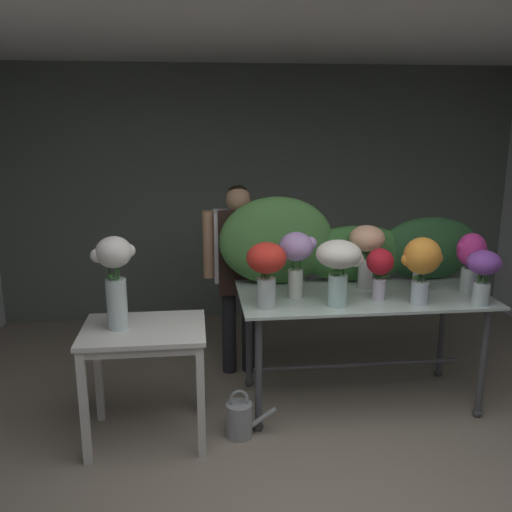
% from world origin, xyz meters
% --- Properties ---
extents(ground_plane, '(8.14, 8.14, 0.00)m').
position_xyz_m(ground_plane, '(0.00, 1.85, 0.00)').
color(ground_plane, gray).
extents(wall_back, '(5.58, 0.12, 2.66)m').
position_xyz_m(wall_back, '(0.00, 3.70, 1.33)').
color(wall_back, slate).
rests_on(wall_back, ground).
extents(ceiling_slab, '(5.70, 3.82, 0.12)m').
position_xyz_m(ceiling_slab, '(0.00, 1.85, 2.72)').
color(ceiling_slab, silver).
rests_on(ceiling_slab, wall_back).
extents(display_table_glass, '(1.81, 0.87, 0.87)m').
position_xyz_m(display_table_glass, '(0.51, 1.61, 0.73)').
color(display_table_glass, silver).
rests_on(display_table_glass, ground).
extents(side_table_white, '(0.80, 0.61, 0.80)m').
position_xyz_m(side_table_white, '(-1.05, 1.28, 0.69)').
color(side_table_white, white).
rests_on(side_table_white, ground).
extents(florist, '(0.58, 0.24, 1.60)m').
position_xyz_m(florist, '(-0.35, 2.23, 0.98)').
color(florist, '#232328').
rests_on(florist, ground).
extents(foliage_backdrop, '(2.08, 0.28, 0.68)m').
position_xyz_m(foliage_backdrop, '(0.41, 1.92, 1.15)').
color(foliage_backdrop, '#477F3D').
rests_on(foliage_backdrop, display_table_glass).
extents(vase_sunset_tulips, '(0.28, 0.25, 0.47)m').
position_xyz_m(vase_sunset_tulips, '(0.83, 1.33, 1.17)').
color(vase_sunset_tulips, silver).
rests_on(vase_sunset_tulips, display_table_glass).
extents(vase_scarlet_dahlias, '(0.27, 0.27, 0.45)m').
position_xyz_m(vase_scarlet_dahlias, '(-0.23, 1.37, 1.15)').
color(vase_scarlet_dahlias, silver).
rests_on(vase_scarlet_dahlias, display_table_glass).
extents(vase_ivory_snapdragons, '(0.32, 0.31, 0.46)m').
position_xyz_m(vase_ivory_snapdragons, '(0.25, 1.35, 1.17)').
color(vase_ivory_snapdragons, silver).
rests_on(vase_ivory_snapdragons, display_table_glass).
extents(vase_violet_stock, '(0.23, 0.23, 0.38)m').
position_xyz_m(vase_violet_stock, '(1.24, 1.27, 1.11)').
color(vase_violet_stock, silver).
rests_on(vase_violet_stock, display_table_glass).
extents(vase_fuchsia_lilies, '(0.22, 0.21, 0.37)m').
position_xyz_m(vase_fuchsia_lilies, '(0.94, 1.62, 1.11)').
color(vase_fuchsia_lilies, silver).
rests_on(vase_fuchsia_lilies, display_table_glass).
extents(vase_peach_ranunculus, '(0.26, 0.26, 0.48)m').
position_xyz_m(vase_peach_ranunculus, '(0.56, 1.73, 1.19)').
color(vase_peach_ranunculus, silver).
rests_on(vase_peach_ranunculus, display_table_glass).
extents(vase_lilac_anemones, '(0.27, 0.24, 0.48)m').
position_xyz_m(vase_lilac_anemones, '(0.00, 1.56, 1.19)').
color(vase_lilac_anemones, silver).
rests_on(vase_lilac_anemones, display_table_glass).
extents(vase_crimson_hydrangea, '(0.19, 0.19, 0.37)m').
position_xyz_m(vase_crimson_hydrangea, '(0.57, 1.45, 1.10)').
color(vase_crimson_hydrangea, silver).
rests_on(vase_crimson_hydrangea, display_table_glass).
extents(vase_magenta_carnations, '(0.22, 0.21, 0.44)m').
position_xyz_m(vase_magenta_carnations, '(1.29, 1.54, 1.13)').
color(vase_magenta_carnations, silver).
rests_on(vase_magenta_carnations, display_table_glass).
extents(vase_white_roses_tall, '(0.27, 0.23, 0.61)m').
position_xyz_m(vase_white_roses_tall, '(-1.21, 1.28, 1.15)').
color(vase_white_roses_tall, silver).
rests_on(vase_white_roses_tall, side_table_white).
extents(watering_can, '(0.35, 0.18, 0.34)m').
position_xyz_m(watering_can, '(-0.43, 1.22, 0.13)').
color(watering_can, '#999EA3').
rests_on(watering_can, ground).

